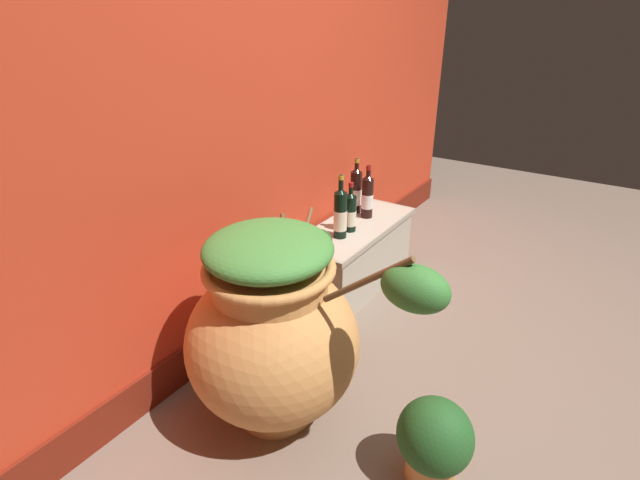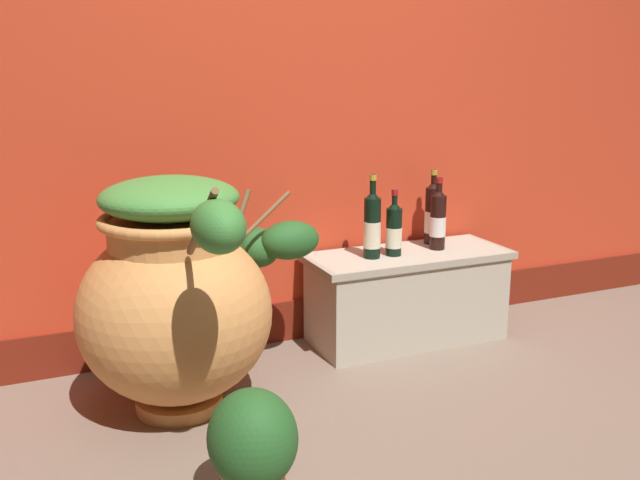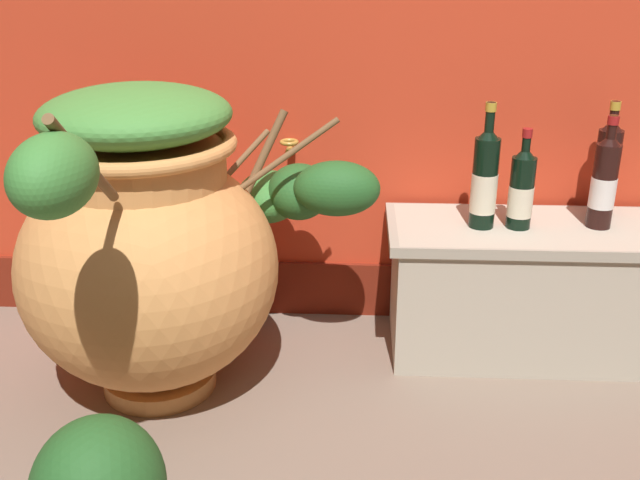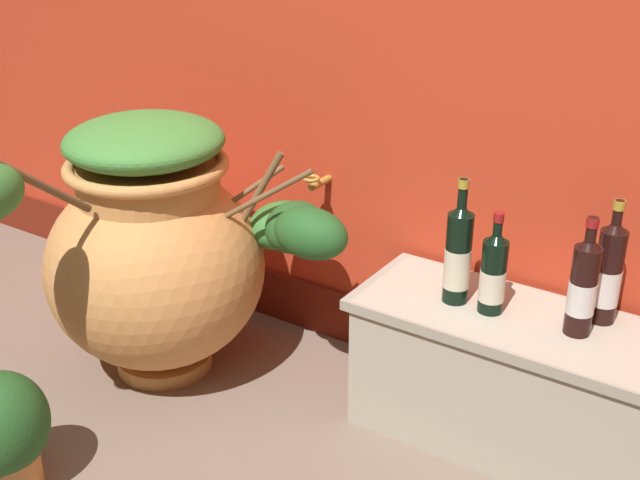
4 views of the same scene
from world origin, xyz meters
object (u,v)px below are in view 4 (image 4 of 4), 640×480
Objects in this scene: wine_bottle_back at (458,254)px; wine_bottle_left at (608,272)px; terracotta_urn at (159,249)px; wine_bottle_right at (493,273)px; wine_bottle_middle at (583,285)px.

wine_bottle_left is at bearing 17.27° from wine_bottle_back.
wine_bottle_left is at bearing 16.01° from terracotta_urn.
wine_bottle_right is 0.80× the size of wine_bottle_back.
wine_bottle_right is 0.11m from wine_bottle_back.
wine_bottle_back is (-0.33, -0.02, 0.00)m from wine_bottle_middle.
wine_bottle_back is (-0.10, 0.00, 0.03)m from wine_bottle_right.
wine_bottle_back is at bearing 15.48° from terracotta_urn.
wine_bottle_left reaches higher than wine_bottle_right.
terracotta_urn is 3.07× the size of wine_bottle_left.
wine_bottle_middle is at bearing 12.06° from terracotta_urn.
wine_bottle_middle is at bearing 2.69° from wine_bottle_back.
wine_bottle_left is 1.19× the size of wine_bottle_right.
terracotta_urn is 1.01m from wine_bottle_right.
wine_bottle_right is at bearing 13.84° from terracotta_urn.
terracotta_urn reaches higher than wine_bottle_back.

